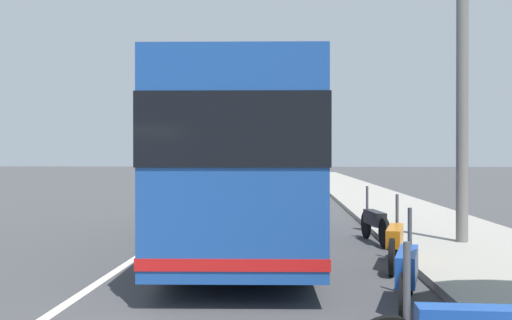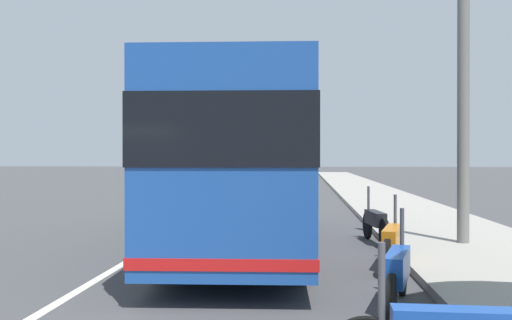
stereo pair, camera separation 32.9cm
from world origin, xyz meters
TOP-DOWN VIEW (x-y plane):
  - sidewalk_curb at (10.00, -6.92)m, footprint 110.00×3.60m
  - lane_divider_line at (10.00, 0.00)m, footprint 110.00×0.16m
  - coach_bus at (8.95, -2.05)m, footprint 10.79×2.96m
  - motorcycle_by_tree at (3.98, -4.54)m, footprint 2.14×0.64m
  - motorcycle_mid_row at (6.74, -4.91)m, footprint 2.24×0.64m
  - motorcycle_angled at (9.55, -4.97)m, footprint 2.15×0.38m
  - car_oncoming at (41.31, 2.74)m, footprint 4.10×1.78m
  - car_behind_bus at (36.57, 1.77)m, footprint 4.22×2.06m
  - utility_pole at (8.88, -6.75)m, footprint 0.25×0.25m

SIDE VIEW (x-z plane):
  - lane_divider_line at x=10.00m, z-range 0.00..0.01m
  - sidewalk_curb at x=10.00m, z-range 0.00..0.14m
  - motorcycle_mid_row at x=6.74m, z-range -0.16..1.10m
  - motorcycle_angled at x=9.55m, z-range -0.17..1.11m
  - motorcycle_by_tree at x=3.98m, z-range -0.15..1.10m
  - car_oncoming at x=41.31m, z-range -0.04..1.42m
  - car_behind_bus at x=36.57m, z-range -0.04..1.48m
  - coach_bus at x=8.95m, z-range 0.21..3.66m
  - utility_pole at x=8.88m, z-range 0.00..7.68m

